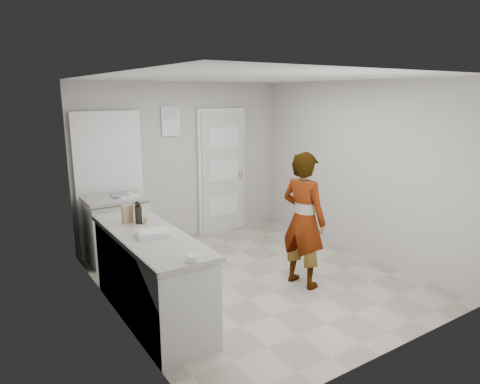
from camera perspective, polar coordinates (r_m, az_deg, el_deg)
ground at (r=5.61m, az=1.84°, el=-11.38°), size 4.00×4.00×0.00m
room_shell at (r=6.85m, az=-8.70°, el=1.98°), size 4.00×4.00×4.00m
main_counter at (r=4.65m, az=-11.75°, el=-11.25°), size 0.64×1.96×0.93m
side_counter at (r=6.27m, az=-15.96°, el=-5.05°), size 0.84×0.61×0.93m
person at (r=5.22m, az=8.46°, el=-3.69°), size 0.51×0.67×1.66m
cake_mix_box at (r=4.87m, az=-14.78°, el=-2.82°), size 0.13×0.08×0.20m
spice_jar at (r=4.80m, az=-12.51°, el=-3.73°), size 0.05×0.05×0.07m
oil_cruet_a at (r=4.79m, az=-13.31°, el=-2.77°), size 0.06×0.06×0.25m
oil_cruet_b at (r=4.84m, az=-13.52°, el=-2.65°), size 0.05×0.05×0.24m
baking_dish at (r=4.38m, az=-11.47°, el=-5.45°), size 0.36×0.29×0.06m
egg_bowl at (r=3.71m, az=-6.24°, el=-8.73°), size 0.13×0.13×0.05m
papers at (r=6.18m, az=-15.03°, el=-0.41°), size 0.33×0.39×0.01m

